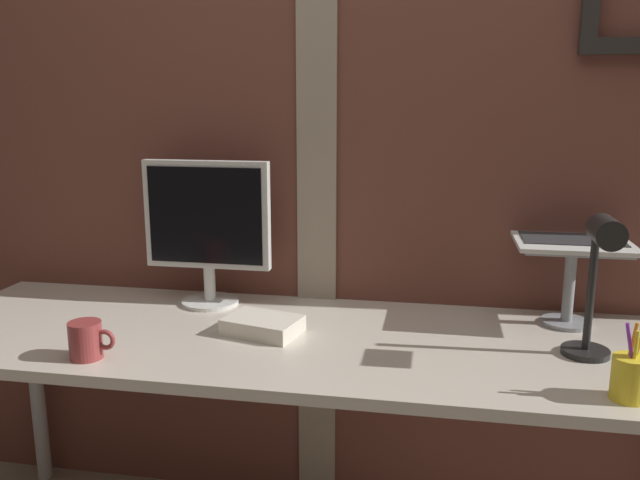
# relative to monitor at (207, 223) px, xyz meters

# --- Properties ---
(brick_wall_back) EXTENTS (3.49, 0.16, 2.67)m
(brick_wall_back) POSITION_rel_monitor_xyz_m (0.46, 0.18, 0.34)
(brick_wall_back) COLOR brown
(brick_wall_back) RESTS_ON ground_plane
(desk) EXTENTS (2.26, 0.70, 0.73)m
(desk) POSITION_rel_monitor_xyz_m (0.38, -0.23, -0.33)
(desk) COLOR beige
(desk) RESTS_ON ground_plane
(monitor) EXTENTS (0.40, 0.18, 0.45)m
(monitor) POSITION_rel_monitor_xyz_m (0.00, 0.00, 0.00)
(monitor) COLOR silver
(monitor) RESTS_ON desk
(laptop_stand) EXTENTS (0.28, 0.22, 0.24)m
(laptop_stand) POSITION_rel_monitor_xyz_m (1.08, 0.00, -0.10)
(laptop_stand) COLOR gray
(laptop_stand) RESTS_ON desk
(laptop) EXTENTS (0.32, 0.32, 0.20)m
(laptop) POSITION_rel_monitor_xyz_m (1.08, 0.07, 0.02)
(laptop) COLOR silver
(laptop) RESTS_ON laptop_stand
(desk_lamp) EXTENTS (0.12, 0.20, 0.37)m
(desk_lamp) POSITION_rel_monitor_xyz_m (1.08, -0.28, -0.03)
(desk_lamp) COLOR black
(desk_lamp) RESTS_ON desk
(pen_cup) EXTENTS (0.08, 0.08, 0.17)m
(pen_cup) POSITION_rel_monitor_xyz_m (1.12, -0.47, -0.21)
(pen_cup) COLOR yellow
(pen_cup) RESTS_ON desk
(coffee_mug) EXTENTS (0.12, 0.08, 0.09)m
(coffee_mug) POSITION_rel_monitor_xyz_m (-0.15, -0.47, -0.21)
(coffee_mug) COLOR maroon
(coffee_mug) RESTS_ON desk
(paper_clutter_stack) EXTENTS (0.23, 0.19, 0.05)m
(paper_clutter_stack) POSITION_rel_monitor_xyz_m (0.23, -0.23, -0.24)
(paper_clutter_stack) COLOR silver
(paper_clutter_stack) RESTS_ON desk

